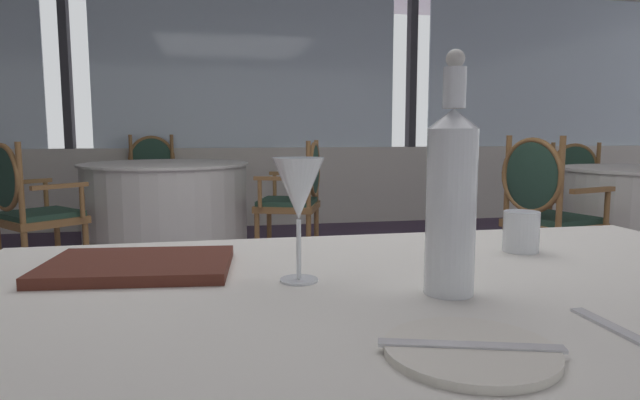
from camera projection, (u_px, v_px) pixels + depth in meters
The scene contains 16 objects.
ground_plane at pixel (324, 392), 2.15m from camera, with size 15.02×15.02×0.00m, color #47384C.
window_wall_far at pixel (250, 122), 5.87m from camera, with size 11.55×0.14×2.84m.
side_plate at pixel (470, 350), 0.61m from camera, with size 0.19×0.19×0.01m, color silver.
butter_knife at pixel (470, 346), 0.61m from camera, with size 0.21×0.02×0.00m, color silver.
dinner_fork at pixel (627, 334), 0.67m from camera, with size 0.19×0.02×0.00m, color silver.
water_bottle at pixel (451, 196), 0.82m from camera, with size 0.08×0.08×0.37m.
wine_glass at pixel (298, 191), 0.89m from camera, with size 0.09×0.09×0.21m.
water_tumbler at pixel (521, 231), 1.14m from camera, with size 0.07×0.07×0.08m, color white.
menu_book at pixel (139, 265), 0.98m from camera, with size 0.32×0.23×0.02m, color #512319.
background_table_0 at pixel (167, 210), 4.45m from camera, with size 1.34×1.34×0.77m.
dining_chair_0_0 at pixel (154, 177), 5.45m from camera, with size 0.59×0.54×0.99m.
dining_chair_0_1 at pixel (26, 203), 3.57m from camera, with size 0.65×0.66×0.96m.
dining_chair_0_2 at pixel (299, 191), 4.28m from camera, with size 0.59×0.63×0.95m.
background_table_1 at pixel (635, 222), 3.84m from camera, with size 1.02×1.02×0.77m.
dining_chair_1_0 at pixel (543, 204), 3.39m from camera, with size 0.57×0.62×1.00m.
dining_chair_1_2 at pixel (579, 187), 4.75m from camera, with size 0.61×0.56×0.93m.
Camera 1 is at (-0.41, -1.99, 1.02)m, focal length 30.57 mm.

